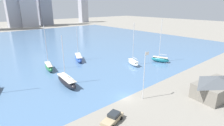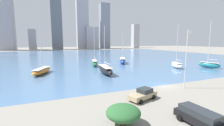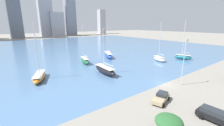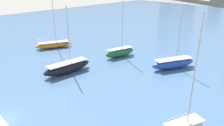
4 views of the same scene
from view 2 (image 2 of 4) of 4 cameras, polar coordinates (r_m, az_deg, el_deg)
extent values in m
plane|color=gray|center=(32.96, 18.68, -8.09)|extent=(500.00, 500.00, 0.00)
cube|color=#4C7099|center=(96.58, -9.38, 2.66)|extent=(180.00, 140.00, 0.00)
cylinder|color=silver|center=(31.77, 26.35, 1.17)|extent=(0.14, 0.14, 11.16)
cube|color=white|center=(32.11, 27.68, 10.25)|extent=(1.10, 0.03, 0.70)
cylinder|color=#4C3823|center=(17.40, 4.28, -21.59)|extent=(0.67, 0.67, 0.66)
ellipsoid|color=#285B2D|center=(16.88, 4.32, -18.33)|extent=(3.75, 3.75, 1.55)
cube|color=#9E9EA8|center=(196.26, -35.58, 14.40)|extent=(13.99, 15.96, 71.14)
cube|color=slate|center=(199.02, -34.87, 11.37)|extent=(8.04, 12.04, 50.60)
cube|color=#A8A8B2|center=(200.06, -28.01, 7.94)|extent=(7.67, 9.25, 23.46)
cube|color=slate|center=(191.40, -20.42, 14.28)|extent=(11.86, 14.58, 62.56)
cube|color=#A8A8B2|center=(200.53, -11.23, 13.96)|extent=(14.53, 10.37, 60.07)
cube|color=#A8A8B2|center=(198.04, -7.72, 9.42)|extent=(15.54, 11.13, 27.69)
cube|color=gray|center=(208.02, -2.89, 13.77)|extent=(12.63, 10.42, 59.23)
cube|color=#A8A8B2|center=(232.04, 8.85, 10.08)|extent=(9.60, 8.55, 34.89)
ellipsoid|color=#236B3D|center=(55.87, -6.63, -0.09)|extent=(3.55, 8.15, 2.11)
cube|color=beige|center=(55.73, -6.64, 0.94)|extent=(2.91, 6.68, 0.10)
cube|color=#2D2D33|center=(55.95, -6.62, -0.68)|extent=(0.45, 1.43, 0.95)
cylinder|color=silver|center=(55.91, -6.79, 7.40)|extent=(0.18, 0.18, 12.44)
cylinder|color=silver|center=(54.09, -6.56, 1.95)|extent=(1.00, 4.19, 0.14)
ellipsoid|color=orange|center=(46.34, -25.21, -2.79)|extent=(5.93, 9.92, 1.63)
cube|color=#BCB7AD|center=(46.21, -25.26, -1.86)|extent=(4.86, 8.13, 0.10)
cube|color=#2D2D33|center=(46.42, -25.17, -3.34)|extent=(0.79, 1.68, 0.74)
cylinder|color=silver|center=(46.29, -25.40, 6.65)|extent=(0.18, 0.18, 13.55)
cylinder|color=silver|center=(44.39, -26.35, -0.80)|extent=(2.03, 4.85, 0.14)
ellipsoid|color=#1E757F|center=(61.36, 33.03, -0.70)|extent=(4.24, 6.97, 1.94)
cube|color=beige|center=(61.25, 33.09, 0.15)|extent=(3.47, 5.71, 0.10)
cube|color=#2D2D33|center=(61.43, 32.99, -1.19)|extent=(0.57, 1.18, 0.87)
cylinder|color=silver|center=(60.97, 33.15, 6.74)|extent=(0.18, 0.18, 13.93)
cylinder|color=silver|center=(60.92, 34.00, 1.14)|extent=(1.12, 2.69, 0.14)
ellipsoid|color=#284CA8|center=(63.05, 4.01, 0.89)|extent=(6.31, 10.11, 2.15)
cube|color=silver|center=(62.93, 4.02, 1.82)|extent=(5.17, 8.29, 0.10)
cube|color=#2D2D33|center=(63.13, 4.00, 0.36)|extent=(0.88, 1.71, 0.97)
cylinder|color=silver|center=(63.32, 4.05, 7.00)|extent=(0.18, 0.18, 11.24)
cylinder|color=silver|center=(61.39, 4.07, 2.74)|extent=(1.92, 4.04, 0.14)
ellipsoid|color=black|center=(42.04, -2.51, -2.69)|extent=(3.18, 10.39, 2.18)
cube|color=beige|center=(41.86, -2.52, -1.29)|extent=(2.61, 8.52, 0.10)
cube|color=#2D2D33|center=(42.16, -2.50, -3.49)|extent=(0.27, 1.85, 0.98)
cylinder|color=silver|center=(42.06, -2.86, 6.42)|extent=(0.18, 0.18, 11.11)
cylinder|color=silver|center=(39.96, -1.80, -0.07)|extent=(0.45, 5.19, 0.14)
ellipsoid|color=white|center=(55.81, 23.43, -0.85)|extent=(4.08, 6.65, 1.84)
cube|color=silver|center=(55.69, 23.48, 0.03)|extent=(3.34, 5.45, 0.10)
cube|color=#2D2D33|center=(55.88, 23.40, -1.37)|extent=(0.52, 1.12, 0.83)
cylinder|color=silver|center=(55.65, 23.64, 6.88)|extent=(0.18, 0.18, 13.16)
cylinder|color=silver|center=(54.47, 24.12, 1.05)|extent=(1.23, 3.27, 0.14)
cube|color=tan|center=(24.30, 11.54, -11.93)|extent=(5.24, 3.28, 0.72)
cube|color=#23282D|center=(24.47, 12.40, -10.11)|extent=(2.46, 2.24, 0.65)
cylinder|color=black|center=(26.12, 11.97, -11.34)|extent=(0.72, 0.45, 0.67)
cylinder|color=black|center=(24.99, 15.59, -12.37)|extent=(0.72, 0.45, 0.67)
cylinder|color=black|center=(23.98, 7.25, -13.01)|extent=(0.72, 0.45, 0.67)
cylinder|color=black|center=(22.74, 10.98, -14.31)|extent=(0.72, 0.45, 0.67)
cube|color=black|center=(19.40, 30.10, -18.08)|extent=(2.08, 5.11, 0.80)
cube|color=#23282D|center=(19.09, 30.27, -15.97)|extent=(1.82, 4.09, 0.75)
cylinder|color=black|center=(19.73, 24.35, -18.53)|extent=(0.29, 0.68, 0.67)
cylinder|color=black|center=(21.13, 28.13, -16.94)|extent=(0.29, 0.68, 0.67)
camera|label=1|loc=(12.52, -141.25, 60.11)|focal=28.00mm
camera|label=3|loc=(12.21, -93.82, 25.95)|focal=24.00mm
camera|label=4|loc=(52.74, 50.19, 15.43)|focal=35.00mm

